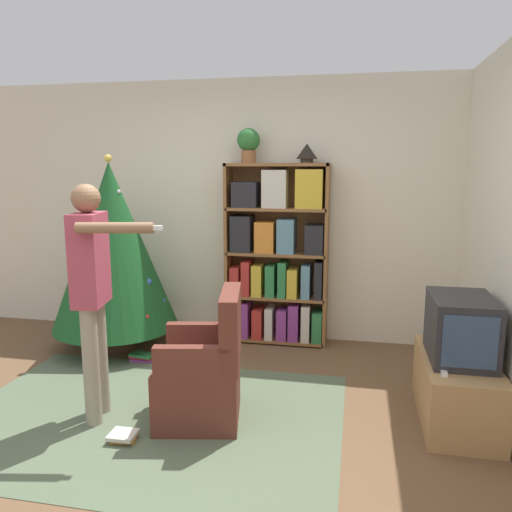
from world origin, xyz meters
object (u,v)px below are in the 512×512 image
(christmas_tree, at_px, (113,246))
(standing_person, at_px, (92,283))
(potted_plant, at_px, (249,143))
(television, at_px, (461,328))
(table_lamp, at_px, (307,152))
(armchair, at_px, (204,375))
(bookshelf, at_px, (277,257))

(christmas_tree, relative_size, standing_person, 1.14)
(christmas_tree, bearing_deg, potted_plant, 21.33)
(television, bearing_deg, standing_person, -169.48)
(christmas_tree, xyz_separation_m, potted_plant, (1.22, 0.48, 0.97))
(christmas_tree, bearing_deg, table_lamp, 14.97)
(television, height_order, armchair, armchair)
(christmas_tree, xyz_separation_m, armchair, (1.26, -1.19, -0.68))
(potted_plant, bearing_deg, television, -37.34)
(television, distance_m, standing_person, 2.51)
(christmas_tree, distance_m, standing_person, 1.42)
(standing_person, distance_m, table_lamp, 2.37)
(bookshelf, relative_size, christmas_tree, 0.96)
(bookshelf, height_order, table_lamp, table_lamp)
(television, distance_m, table_lamp, 2.17)
(television, height_order, christmas_tree, christmas_tree)
(christmas_tree, distance_m, potted_plant, 1.63)
(christmas_tree, height_order, potted_plant, potted_plant)
(potted_plant, bearing_deg, standing_person, -111.01)
(christmas_tree, distance_m, armchair, 1.86)
(television, bearing_deg, potted_plant, 142.66)
(bookshelf, distance_m, armchair, 1.76)
(armchair, height_order, standing_person, standing_person)
(television, distance_m, potted_plant, 2.56)
(bookshelf, relative_size, standing_person, 1.09)
(potted_plant, xyz_separation_m, table_lamp, (0.56, -0.00, -0.09))
(standing_person, height_order, potted_plant, potted_plant)
(bookshelf, xyz_separation_m, potted_plant, (-0.29, 0.01, 1.10))
(christmas_tree, xyz_separation_m, table_lamp, (1.78, 0.48, 0.88))
(bookshelf, xyz_separation_m, television, (1.47, -1.33, -0.20))
(christmas_tree, xyz_separation_m, standing_person, (0.53, -1.32, -0.03))
(armchair, bearing_deg, television, 89.92)
(christmas_tree, bearing_deg, armchair, -43.34)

